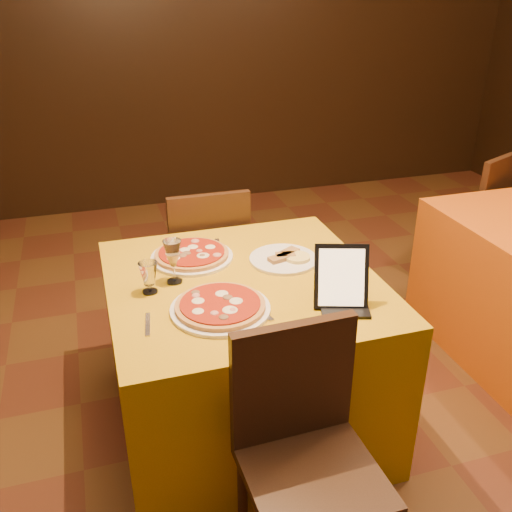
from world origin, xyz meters
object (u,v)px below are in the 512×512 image
object	(u,v)px
chair_main_far	(204,261)
wine_glass	(173,261)
pizza_far	(192,255)
main_table	(244,354)
pizza_near	(220,307)
chair_side_far	(464,218)
chair_main_near	(313,477)
water_glass	(149,278)
tablet	(341,276)

from	to	relation	value
chair_main_far	wine_glass	xyz separation A→B (m)	(-0.27, -0.74, 0.39)
pizza_far	wine_glass	size ratio (longest dim) A/B	1.91
main_table	pizza_near	size ratio (longest dim) A/B	2.92
chair_side_far	pizza_far	bearing A→B (deg)	-5.71
chair_side_far	pizza_far	world-z (taller)	chair_side_far
chair_main_near	water_glass	distance (m)	0.96
water_glass	chair_main_far	bearing A→B (deg)	64.30
pizza_near	wine_glass	distance (m)	0.31
pizza_far	tablet	distance (m)	0.73
chair_side_far	tablet	bearing A→B (deg)	14.93
chair_side_far	wine_glass	world-z (taller)	wine_glass
pizza_near	chair_main_far	bearing A→B (deg)	81.63
water_glass	main_table	bearing A→B (deg)	-1.00
chair_main_far	pizza_far	world-z (taller)	chair_main_far
main_table	pizza_far	bearing A→B (deg)	122.74
main_table	chair_main_near	bearing A→B (deg)	-90.00
wine_glass	pizza_far	bearing A→B (deg)	60.07
main_table	chair_main_near	size ratio (longest dim) A/B	1.21
chair_side_far	water_glass	world-z (taller)	chair_side_far
chair_main_near	pizza_far	size ratio (longest dim) A/B	2.50
wine_glass	chair_main_far	bearing A→B (deg)	69.63
water_glass	pizza_far	bearing A→B (deg)	48.55
chair_main_far	wine_glass	size ratio (longest dim) A/B	4.79
chair_side_far	water_glass	size ratio (longest dim) A/B	7.00
chair_main_near	pizza_far	distance (m)	1.11
chair_main_far	wine_glass	world-z (taller)	wine_glass
chair_main_near	water_glass	size ratio (longest dim) A/B	7.00
chair_main_far	tablet	size ratio (longest dim) A/B	3.73
chair_main_near	pizza_near	bearing A→B (deg)	102.47
tablet	pizza_near	bearing A→B (deg)	-172.93
main_table	chair_side_far	distance (m)	1.99
chair_main_near	pizza_near	xyz separation A→B (m)	(-0.15, 0.59, 0.31)
main_table	water_glass	bearing A→B (deg)	179.00
chair_main_near	chair_side_far	size ratio (longest dim) A/B	1.00
main_table	water_glass	size ratio (longest dim) A/B	8.46
main_table	water_glass	distance (m)	0.58
main_table	wine_glass	xyz separation A→B (m)	(-0.27, 0.06, 0.47)
chair_main_near	chair_main_far	xyz separation A→B (m)	(0.00, 1.60, 0.00)
chair_main_far	tablet	bearing A→B (deg)	105.53
chair_main_far	pizza_near	bearing A→B (deg)	82.02
chair_main_near	water_glass	world-z (taller)	chair_main_near
chair_side_far	water_glass	bearing A→B (deg)	-1.69
wine_glass	water_glass	bearing A→B (deg)	-153.02
chair_main_far	chair_main_near	bearing A→B (deg)	90.38
main_table	wine_glass	distance (m)	0.55
chair_main_far	tablet	world-z (taller)	tablet
main_table	tablet	world-z (taller)	tablet
chair_main_far	chair_side_far	bearing A→B (deg)	-175.93
chair_main_far	tablet	xyz separation A→B (m)	(0.30, -1.10, 0.41)
wine_glass	main_table	bearing A→B (deg)	-12.63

